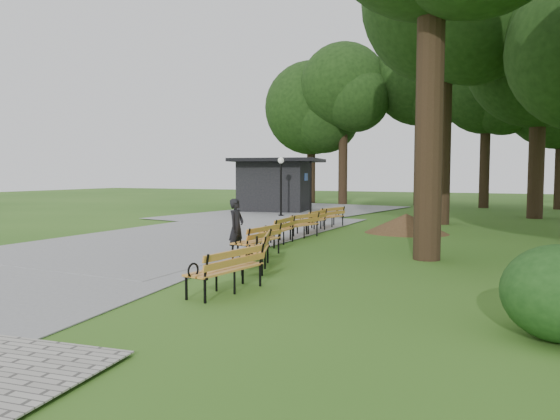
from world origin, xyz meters
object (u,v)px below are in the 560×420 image
at_px(bench_3, 277,231).
at_px(bench_6, 328,217).
at_px(lamp_post, 281,174).
at_px(bench_4, 299,225).
at_px(bench_0, 225,270).
at_px(bench_1, 256,250).
at_px(lawn_tree_4, 540,57).
at_px(lawn_tree_2, 445,3).
at_px(bench_5, 311,221).
at_px(dirt_mound, 406,223).
at_px(kiosk, 275,185).
at_px(person, 236,227).
at_px(bench_2, 257,241).

relative_size(bench_3, bench_6, 1.00).
bearing_deg(lamp_post, bench_4, -62.10).
height_order(bench_0, bench_1, same).
xyz_separation_m(bench_4, bench_6, (-0.18, 3.64, 0.00)).
height_order(bench_4, lawn_tree_4, lawn_tree_4).
bearing_deg(lawn_tree_2, lawn_tree_4, 51.21).
bearing_deg(bench_5, bench_4, 7.54).
bearing_deg(bench_5, lamp_post, -145.18).
xyz_separation_m(dirt_mound, bench_3, (-3.17, -4.80, 0.07)).
distance_m(bench_0, lawn_tree_4, 22.54).
bearing_deg(kiosk, person, -78.71).
bearing_deg(lawn_tree_4, bench_4, -122.96).
bearing_deg(bench_4, lawn_tree_4, 159.80).
height_order(kiosk, dirt_mound, kiosk).
bearing_deg(bench_4, bench_0, 25.20).
bearing_deg(bench_6, lawn_tree_4, 151.25).
relative_size(lamp_post, bench_4, 1.62).
distance_m(bench_0, bench_3, 6.71).
relative_size(bench_6, lawn_tree_2, 0.14).
relative_size(bench_4, bench_5, 1.00).
bearing_deg(bench_1, lamp_post, -179.36).
height_order(person, kiosk, kiosk).
bearing_deg(lawn_tree_2, person, -109.48).
bearing_deg(person, lawn_tree_4, -24.71).
distance_m(lamp_post, bench_0, 17.32).
xyz_separation_m(dirt_mound, bench_6, (-3.34, 0.67, 0.07)).
xyz_separation_m(bench_0, bench_6, (-2.01, 11.92, 0.00)).
height_order(kiosk, lawn_tree_2, lawn_tree_2).
relative_size(bench_0, bench_5, 1.00).
bearing_deg(bench_4, person, 10.69).
xyz_separation_m(person, lamp_post, (-4.02, 12.11, 1.44)).
relative_size(bench_2, lawn_tree_2, 0.14).
bearing_deg(lawn_tree_4, lawn_tree_2, -128.79).
bearing_deg(bench_5, person, 2.05).
height_order(bench_0, bench_4, same).
bearing_deg(bench_0, person, -144.39).
xyz_separation_m(kiosk, lamp_post, (1.95, -3.50, 0.67)).
bearing_deg(lawn_tree_2, bench_5, -126.45).
bearing_deg(bench_0, kiosk, -148.46).
bearing_deg(bench_2, bench_3, -163.56).
xyz_separation_m(bench_5, bench_6, (-0.02, 1.95, 0.00)).
bearing_deg(bench_1, dirt_mound, 146.87).
relative_size(dirt_mound, bench_4, 1.38).
xyz_separation_m(bench_2, bench_4, (-0.49, 4.29, 0.00)).
xyz_separation_m(kiosk, bench_6, (5.94, -7.74, -1.12)).
distance_m(bench_0, bench_1, 2.50).
height_order(person, lawn_tree_4, lawn_tree_4).
bearing_deg(bench_1, lawn_tree_2, 147.68).
relative_size(person, lawn_tree_4, 0.14).
bearing_deg(bench_0, lamp_post, -150.10).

